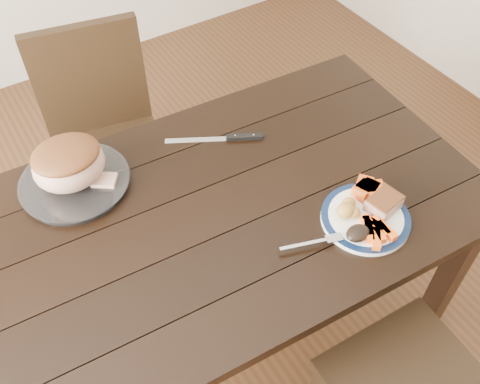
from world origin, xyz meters
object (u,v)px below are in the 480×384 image
dining_table (214,229)px  roast_joint (69,165)px  serving_platter (75,183)px  fork (316,242)px  chair_far (105,132)px  pork_slice (383,204)px  carving_knife (232,138)px  dinner_plate (365,218)px

dining_table → roast_joint: size_ratio=7.79×
serving_platter → fork: fork is taller
chair_far → pork_slice: 1.14m
carving_knife → serving_platter: bearing=-160.3°
chair_far → roast_joint: (-0.23, -0.43, 0.31)m
roast_joint → serving_platter: bearing=0.0°
fork → carving_knife: fork is taller
dining_table → serving_platter: size_ratio=5.13×
dining_table → roast_joint: (-0.30, 0.31, 0.18)m
serving_platter → roast_joint: 0.08m
roast_joint → carving_knife: bearing=-9.3°
pork_slice → fork: (-0.23, 0.01, -0.02)m
roast_joint → pork_slice: bearing=-39.3°
serving_platter → pork_slice: (0.71, -0.58, 0.03)m
dining_table → fork: fork is taller
dining_table → dinner_plate: (0.35, -0.26, 0.10)m
dining_table → pork_slice: pork_slice is taller
chair_far → dinner_plate: size_ratio=3.67×
serving_platter → roast_joint: size_ratio=1.52×
serving_platter → pork_slice: size_ratio=3.51×
roast_joint → chair_far: bearing=61.8°
chair_far → dinner_plate: 1.11m
pork_slice → carving_knife: 0.53m
fork → roast_joint: bearing=148.0°
chair_far → fork: size_ratio=5.34×
dining_table → dinner_plate: 0.45m
serving_platter → fork: (0.47, -0.57, 0.01)m
chair_far → fork: chair_far is taller
chair_far → pork_slice: size_ratio=10.16×
pork_slice → roast_joint: bearing=140.7°
dining_table → pork_slice: (0.40, -0.27, 0.13)m
pork_slice → fork: 0.23m
dining_table → pork_slice: 0.50m
carving_knife → dining_table: bearing=-103.3°
fork → pork_slice: bearing=16.3°
serving_platter → carving_knife: bearing=-9.3°
chair_far → serving_platter: bearing=72.6°
dinner_plate → roast_joint: 0.87m
pork_slice → fork: size_ratio=0.53×
chair_far → carving_knife: bearing=129.4°
dinner_plate → pork_slice: 0.07m
chair_far → carving_knife: 0.63m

